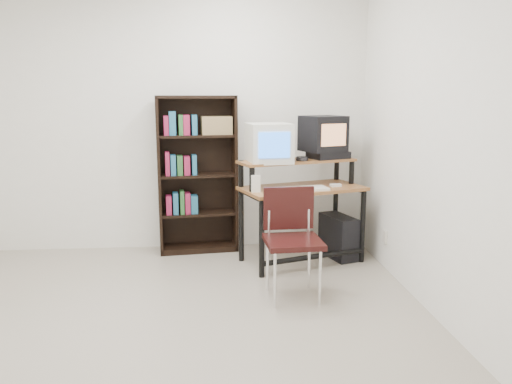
{
  "coord_description": "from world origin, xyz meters",
  "views": [
    {
      "loc": [
        0.42,
        -3.19,
        1.59
      ],
      "look_at": [
        0.78,
        1.1,
        0.75
      ],
      "focal_mm": 35.0,
      "sensor_mm": 36.0,
      "label": 1
    }
  ],
  "objects": [
    {
      "name": "cd_spindle",
      "position": [
        1.25,
        1.44,
        0.99
      ],
      "size": [
        0.15,
        0.15,
        0.05
      ],
      "primitive_type": "cylinder",
      "rotation": [
        0.0,
        0.0,
        0.28
      ],
      "color": "#26262B",
      "rests_on": "computer_desk"
    },
    {
      "name": "mouse",
      "position": [
        1.57,
        1.4,
        0.74
      ],
      "size": [
        0.11,
        0.08,
        0.03
      ],
      "primitive_type": "cube",
      "rotation": [
        0.0,
        0.0,
        0.17
      ],
      "color": "white",
      "rests_on": "mousepad"
    },
    {
      "name": "crt_monitor",
      "position": [
        0.93,
        1.41,
        1.15
      ],
      "size": [
        0.43,
        0.44,
        0.36
      ],
      "rotation": [
        0.0,
        0.0,
        0.14
      ],
      "color": "silver",
      "rests_on": "computer_desk"
    },
    {
      "name": "keyboard",
      "position": [
        1.22,
        1.26,
        0.74
      ],
      "size": [
        0.5,
        0.29,
        0.03
      ],
      "primitive_type": "cube",
      "rotation": [
        0.0,
        0.0,
        0.17
      ],
      "color": "silver",
      "rests_on": "computer_desk"
    },
    {
      "name": "desk_speaker",
      "position": [
        0.78,
        1.2,
        0.8
      ],
      "size": [
        0.09,
        0.09,
        0.17
      ],
      "primitive_type": "cube",
      "rotation": [
        0.0,
        0.0,
        0.14
      ],
      "color": "silver",
      "rests_on": "computer_desk"
    },
    {
      "name": "vcr",
      "position": [
        1.53,
        1.58,
        1.01
      ],
      "size": [
        0.43,
        0.38,
        0.08
      ],
      "primitive_type": "cube",
      "rotation": [
        0.0,
        0.0,
        0.38
      ],
      "color": "black",
      "rests_on": "computer_desk"
    },
    {
      "name": "right_wall",
      "position": [
        2.0,
        0.0,
        1.3
      ],
      "size": [
        0.01,
        4.0,
        2.6
      ],
      "primitive_type": "cube",
      "color": "white",
      "rests_on": "floor"
    },
    {
      "name": "computer_desk",
      "position": [
        1.24,
        1.42,
        0.68
      ],
      "size": [
        1.26,
        0.9,
        0.98
      ],
      "rotation": [
        0.0,
        0.0,
        0.32
      ],
      "color": "#986032",
      "rests_on": "floor"
    },
    {
      "name": "wall_outlet",
      "position": [
        1.99,
        1.15,
        0.3
      ],
      "size": [
        0.02,
        0.08,
        0.12
      ],
      "primitive_type": "cube",
      "color": "beige",
      "rests_on": "right_wall"
    },
    {
      "name": "mousepad",
      "position": [
        1.57,
        1.39,
        0.72
      ],
      "size": [
        0.23,
        0.2,
        0.01
      ],
      "primitive_type": "cube",
      "rotation": [
        0.0,
        0.0,
        0.08
      ],
      "color": "black",
      "rests_on": "computer_desk"
    },
    {
      "name": "school_chair",
      "position": [
        1.02,
        0.6,
        0.53
      ],
      "size": [
        0.45,
        0.45,
        0.86
      ],
      "rotation": [
        0.0,
        0.0,
        0.05
      ],
      "color": "black",
      "rests_on": "floor"
    },
    {
      "name": "front_wall",
      "position": [
        0.0,
        -2.0,
        1.3
      ],
      "size": [
        4.0,
        0.01,
        2.6
      ],
      "primitive_type": "cube",
      "color": "white",
      "rests_on": "floor"
    },
    {
      "name": "bookshelf",
      "position": [
        0.25,
        1.85,
        0.82
      ],
      "size": [
        0.82,
        0.35,
        1.59
      ],
      "rotation": [
        0.0,
        0.0,
        0.11
      ],
      "color": "black",
      "rests_on": "floor"
    },
    {
      "name": "floor",
      "position": [
        0.0,
        0.0,
        -0.01
      ],
      "size": [
        4.0,
        4.0,
        0.01
      ],
      "primitive_type": "cube",
      "color": "#B1A692",
      "rests_on": "ground"
    },
    {
      "name": "pc_tower",
      "position": [
        1.64,
        1.5,
        0.21
      ],
      "size": [
        0.33,
        0.49,
        0.42
      ],
      "primitive_type": "cube",
      "rotation": [
        0.0,
        0.0,
        0.32
      ],
      "color": "black",
      "rests_on": "floor"
    },
    {
      "name": "crt_tv",
      "position": [
        1.48,
        1.6,
        1.22
      ],
      "size": [
        0.47,
        0.46,
        0.34
      ],
      "rotation": [
        0.0,
        0.0,
        0.38
      ],
      "color": "black",
      "rests_on": "vcr"
    },
    {
      "name": "back_wall",
      "position": [
        0.0,
        2.0,
        1.3
      ],
      "size": [
        4.0,
        0.01,
        2.6
      ],
      "primitive_type": "cube",
      "color": "white",
      "rests_on": "floor"
    }
  ]
}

